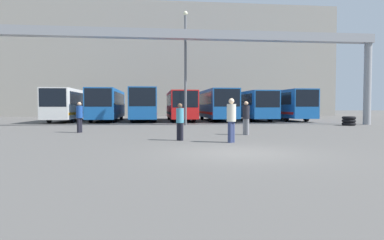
# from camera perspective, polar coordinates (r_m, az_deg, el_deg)

# --- Properties ---
(ground_plane) EXTENTS (200.00, 200.00, 0.00)m
(ground_plane) POSITION_cam_1_polar(r_m,az_deg,el_deg) (11.33, 7.84, -5.47)
(ground_plane) COLOR #514F4C
(building_backdrop) EXTENTS (51.45, 12.00, 17.05)m
(building_backdrop) POSITION_cam_1_polar(r_m,az_deg,el_deg) (57.54, -3.65, 9.33)
(building_backdrop) COLOR gray
(building_backdrop) RESTS_ON ground
(overhead_gantry) EXTENTS (30.20, 0.80, 7.39)m
(overhead_gantry) POSITION_cam_1_polar(r_m,az_deg,el_deg) (27.06, -0.45, 12.33)
(overhead_gantry) COLOR gray
(overhead_gantry) RESTS_ON ground
(bus_slot_0) EXTENTS (2.44, 11.45, 3.13)m
(bus_slot_0) POSITION_cam_1_polar(r_m,az_deg,el_deg) (36.61, -19.77, 2.64)
(bus_slot_0) COLOR silver
(bus_slot_0) RESTS_ON ground
(bus_slot_1) EXTENTS (2.53, 11.70, 3.15)m
(bus_slot_1) POSITION_cam_1_polar(r_m,az_deg,el_deg) (36.06, -13.93, 2.73)
(bus_slot_1) COLOR #1959A5
(bus_slot_1) RESTS_ON ground
(bus_slot_2) EXTENTS (2.53, 12.01, 3.23)m
(bus_slot_2) POSITION_cam_1_polar(r_m,az_deg,el_deg) (35.92, -7.96, 2.85)
(bus_slot_2) COLOR #1959A5
(bus_slot_2) RESTS_ON ground
(bus_slot_3) EXTENTS (2.48, 11.05, 2.98)m
(bus_slot_3) POSITION_cam_1_polar(r_m,az_deg,el_deg) (35.53, -1.94, 2.65)
(bus_slot_3) COLOR red
(bus_slot_3) RESTS_ON ground
(bus_slot_4) EXTENTS (2.58, 10.44, 3.17)m
(bus_slot_4) POSITION_cam_1_polar(r_m,az_deg,el_deg) (35.71, 4.10, 2.81)
(bus_slot_4) COLOR #1959A5
(bus_slot_4) RESTS_ON ground
(bus_slot_5) EXTENTS (2.49, 10.90, 3.00)m
(bus_slot_5) POSITION_cam_1_polar(r_m,az_deg,el_deg) (36.80, 9.77, 2.62)
(bus_slot_5) COLOR #1959A5
(bus_slot_5) RESTS_ON ground
(bus_slot_6) EXTENTS (2.43, 11.11, 3.14)m
(bus_slot_6) POSITION_cam_1_polar(r_m,az_deg,el_deg) (38.11, 15.14, 2.69)
(bus_slot_6) COLOR #1959A5
(bus_slot_6) RESTS_ON ground
(pedestrian_near_center) EXTENTS (0.37, 0.37, 1.79)m
(pedestrian_near_center) POSITION_cam_1_polar(r_m,az_deg,el_deg) (18.42, 8.99, 0.50)
(pedestrian_near_center) COLOR gray
(pedestrian_near_center) RESTS_ON ground
(pedestrian_mid_right) EXTENTS (0.34, 0.34, 1.66)m
(pedestrian_mid_right) POSITION_cam_1_polar(r_m,az_deg,el_deg) (15.20, -2.02, -0.13)
(pedestrian_mid_right) COLOR black
(pedestrian_mid_right) RESTS_ON ground
(pedestrian_near_left) EXTENTS (0.37, 0.37, 1.77)m
(pedestrian_near_left) POSITION_cam_1_polar(r_m,az_deg,el_deg) (20.76, -18.24, 0.58)
(pedestrian_near_left) COLOR black
(pedestrian_near_left) RESTS_ON ground
(pedestrian_near_right) EXTENTS (0.39, 0.39, 1.86)m
(pedestrian_near_right) POSITION_cam_1_polar(r_m,az_deg,el_deg) (14.45, 6.57, 0.15)
(pedestrian_near_right) COLOR navy
(pedestrian_near_right) RESTS_ON ground
(tire_stack) EXTENTS (1.04, 1.04, 0.72)m
(tire_stack) POSITION_cam_1_polar(r_m,az_deg,el_deg) (29.55, 24.67, -0.14)
(tire_stack) COLOR black
(tire_stack) RESTS_ON ground
(lamp_post) EXTENTS (0.36, 0.36, 9.03)m
(lamp_post) POSITION_cam_1_polar(r_m,az_deg,el_deg) (27.55, -1.09, 9.33)
(lamp_post) COLOR #595B60
(lamp_post) RESTS_ON ground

